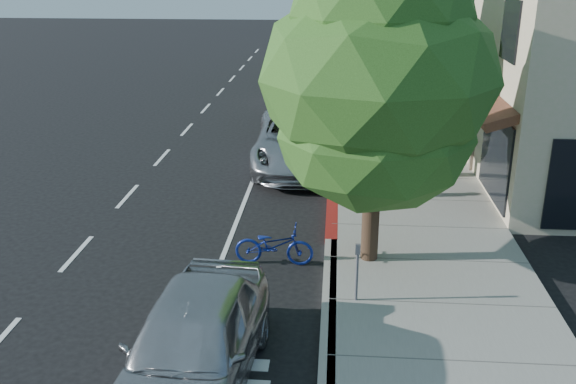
# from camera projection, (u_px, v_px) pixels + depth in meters

# --- Properties ---
(ground) EXTENTS (120.00, 120.00, 0.00)m
(ground) POSITION_uv_depth(u_px,v_px,m) (332.00, 229.00, 17.09)
(ground) COLOR black
(ground) RESTS_ON ground
(sidewalk) EXTENTS (4.60, 56.00, 0.15)m
(sidewalk) POSITION_uv_depth(u_px,v_px,m) (395.00, 145.00, 24.39)
(sidewalk) COLOR gray
(sidewalk) RESTS_ON ground
(curb) EXTENTS (0.30, 56.00, 0.15)m
(curb) POSITION_uv_depth(u_px,v_px,m) (334.00, 144.00, 24.55)
(curb) COLOR #9E998E
(curb) RESTS_ON ground
(curb_red_segment) EXTENTS (0.32, 4.00, 0.15)m
(curb_red_segment) POSITION_uv_depth(u_px,v_px,m) (332.00, 212.00, 18.00)
(curb_red_segment) COLOR maroon
(curb_red_segment) RESTS_ON ground
(storefront_building) EXTENTS (10.00, 36.00, 7.00)m
(storefront_building) POSITION_uv_depth(u_px,v_px,m) (530.00, 27.00, 32.03)
(storefront_building) COLOR beige
(storefront_building) RESTS_ON ground
(street_tree_0) EXTENTS (5.18, 5.18, 7.26)m
(street_tree_0) POSITION_uv_depth(u_px,v_px,m) (377.00, 82.00, 13.67)
(street_tree_0) COLOR black
(street_tree_0) RESTS_ON ground
(street_tree_1) EXTENTS (4.31, 4.31, 7.58)m
(street_tree_1) POSITION_uv_depth(u_px,v_px,m) (367.00, 30.00, 19.13)
(street_tree_1) COLOR black
(street_tree_1) RESTS_ON ground
(street_tree_2) EXTENTS (4.58, 4.58, 7.75)m
(street_tree_2) POSITION_uv_depth(u_px,v_px,m) (361.00, 12.00, 24.72)
(street_tree_2) COLOR black
(street_tree_2) RESTS_ON ground
(street_tree_3) EXTENTS (4.84, 4.84, 7.37)m
(street_tree_3) POSITION_uv_depth(u_px,v_px,m) (357.00, 9.00, 30.45)
(street_tree_3) COLOR black
(street_tree_3) RESTS_ON ground
(street_tree_4) EXTENTS (4.55, 4.55, 7.17)m
(street_tree_4) POSITION_uv_depth(u_px,v_px,m) (355.00, 3.00, 36.10)
(street_tree_4) COLOR black
(street_tree_4) RESTS_ON ground
(cyclist) EXTENTS (0.57, 0.69, 1.64)m
(cyclist) POSITION_uv_depth(u_px,v_px,m) (338.00, 174.00, 18.78)
(cyclist) COLOR white
(cyclist) RESTS_ON ground
(bicycle) EXTENTS (1.85, 0.67, 0.97)m
(bicycle) POSITION_uv_depth(u_px,v_px,m) (274.00, 245.00, 14.98)
(bicycle) COLOR navy
(bicycle) RESTS_ON ground
(silver_suv) EXTENTS (3.30, 6.77, 1.85)m
(silver_suv) POSITION_uv_depth(u_px,v_px,m) (301.00, 139.00, 22.00)
(silver_suv) COLOR #ACACB1
(silver_suv) RESTS_ON ground
(dark_sedan) EXTENTS (2.36, 5.07, 1.61)m
(dark_sedan) POSITION_uv_depth(u_px,v_px,m) (323.00, 113.00, 26.19)
(dark_sedan) COLOR black
(dark_sedan) RESTS_ON ground
(white_pickup) EXTENTS (2.79, 5.41, 1.50)m
(white_pickup) POSITION_uv_depth(u_px,v_px,m) (292.00, 87.00, 31.73)
(white_pickup) COLOR silver
(white_pickup) RESTS_ON ground
(dark_suv_far) EXTENTS (2.17, 4.69, 1.56)m
(dark_suv_far) POSITION_uv_depth(u_px,v_px,m) (329.00, 58.00, 40.63)
(dark_suv_far) COLOR black
(dark_suv_far) RESTS_ON ground
(near_car_a) EXTENTS (2.31, 5.11, 1.70)m
(near_car_a) POSITION_uv_depth(u_px,v_px,m) (193.00, 344.00, 10.50)
(near_car_a) COLOR #A9A9AE
(near_car_a) RESTS_ON ground
(pedestrian) EXTENTS (1.20, 1.17, 1.95)m
(pedestrian) POSITION_uv_depth(u_px,v_px,m) (373.00, 96.00, 27.86)
(pedestrian) COLOR black
(pedestrian) RESTS_ON sidewalk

